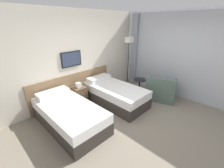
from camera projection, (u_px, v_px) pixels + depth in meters
The scene contains 9 objects.
ground_plane at pixel (139, 123), 3.74m from camera, with size 16.00×16.00×0.00m, color slate.
wall_headboard at pixel (82, 58), 4.65m from camera, with size 10.00×0.10×2.70m.
wall_window at pixel (185, 57), 4.65m from camera, with size 0.21×4.68×2.70m.
bed_near_door at pixel (69, 115), 3.58m from camera, with size 1.00×1.97×0.68m.
bed_near_window at pixel (115, 94), 4.62m from camera, with size 1.00×1.97×0.68m.
nightstand at pixel (79, 95), 4.58m from camera, with size 0.38×0.38×0.67m.
floor_lamp at pixel (129, 47), 5.29m from camera, with size 0.24×0.24×1.86m.
side_table at pixel (139, 84), 5.08m from camera, with size 0.41×0.41×0.56m.
armchair at pixel (161, 91), 4.85m from camera, with size 1.00×1.07×0.80m.
Camera 1 is at (-2.66, -1.69, 2.35)m, focal length 24.00 mm.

